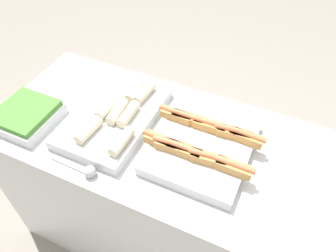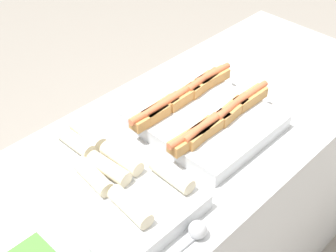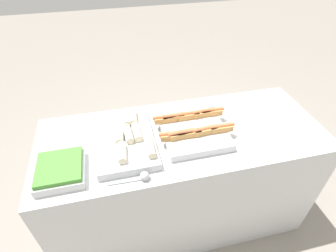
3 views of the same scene
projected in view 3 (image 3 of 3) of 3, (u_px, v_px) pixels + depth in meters
The scene contains 6 objects.
ground_plane at pixel (179, 213), 2.17m from camera, with size 12.00×12.00×0.00m, color gray.
counter at pixel (181, 179), 1.89m from camera, with size 1.76×0.70×0.88m.
tray_hotdogs at pixel (192, 128), 1.59m from camera, with size 0.46×0.44×0.10m.
tray_wraps at pixel (126, 139), 1.52m from camera, with size 0.33×0.52×0.09m.
tray_side_front at pixel (60, 170), 1.34m from camera, with size 0.24×0.25×0.07m.
serving_spoon_near at pixel (142, 177), 1.32m from camera, with size 0.21×0.05×0.05m.
Camera 3 is at (-0.37, -1.15, 1.94)m, focal length 28.00 mm.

